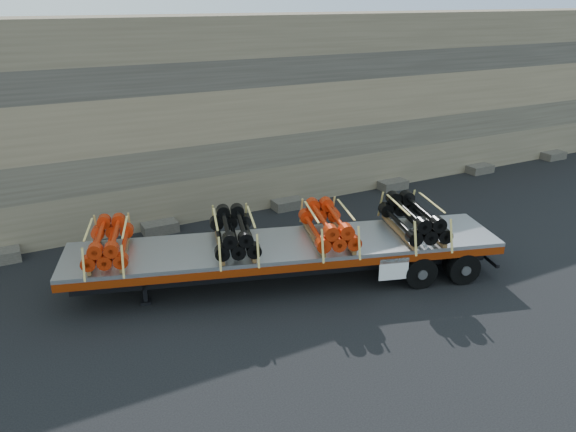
% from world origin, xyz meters
% --- Properties ---
extents(ground, '(120.00, 120.00, 0.00)m').
position_xyz_m(ground, '(0.00, 0.00, 0.00)').
color(ground, black).
rests_on(ground, ground).
extents(rock_wall, '(44.00, 3.00, 7.00)m').
position_xyz_m(rock_wall, '(0.00, 6.50, 3.50)').
color(rock_wall, '#7A6B54').
rests_on(rock_wall, ground).
extents(trailer, '(12.16, 5.74, 1.20)m').
position_xyz_m(trailer, '(-0.82, -0.52, 0.60)').
color(trailer, '#BABDC3').
rests_on(trailer, ground).
extents(bundle_front, '(1.72, 2.46, 0.79)m').
position_xyz_m(bundle_front, '(-5.33, 0.87, 1.60)').
color(bundle_front, red).
rests_on(bundle_front, trailer).
extents(bundle_midfront, '(1.81, 2.58, 0.83)m').
position_xyz_m(bundle_midfront, '(-2.19, -0.09, 1.62)').
color(bundle_midfront, black).
rests_on(bundle_midfront, trailer).
extents(bundle_midrear, '(1.85, 2.64, 0.85)m').
position_xyz_m(bundle_midrear, '(0.33, -0.87, 1.62)').
color(bundle_midrear, red).
rests_on(bundle_midrear, trailer).
extents(bundle_rear, '(1.92, 2.74, 0.88)m').
position_xyz_m(bundle_rear, '(2.74, -1.61, 1.64)').
color(bundle_rear, black).
rests_on(bundle_rear, trailer).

